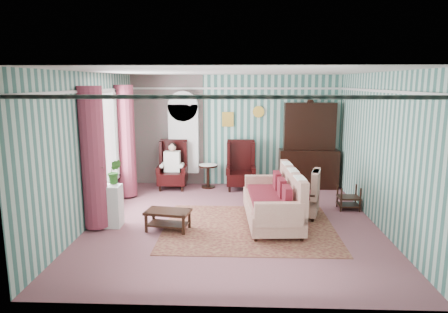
{
  "coord_description": "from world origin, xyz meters",
  "views": [
    {
      "loc": [
        0.11,
        -7.48,
        2.72
      ],
      "look_at": [
        -0.21,
        0.6,
        1.2
      ],
      "focal_mm": 32.0,
      "sensor_mm": 36.0,
      "label": 1
    }
  ],
  "objects_px": {
    "plant_stand": "(107,206)",
    "sofa": "(272,197)",
    "coffee_table": "(168,220)",
    "wingback_left": "(172,165)",
    "bookcase": "(184,144)",
    "wingback_right": "(241,165)",
    "dresser_hutch": "(309,143)",
    "floral_armchair": "(300,190)",
    "round_side_table": "(208,176)",
    "seated_woman": "(173,166)",
    "nest_table": "(349,197)"
  },
  "relations": [
    {
      "from": "plant_stand",
      "to": "sofa",
      "type": "relative_size",
      "value": 0.37
    },
    {
      "from": "coffee_table",
      "to": "plant_stand",
      "type": "bearing_deg",
      "value": 171.64
    },
    {
      "from": "coffee_table",
      "to": "wingback_left",
      "type": "bearing_deg",
      "value": 97.72
    },
    {
      "from": "bookcase",
      "to": "wingback_right",
      "type": "bearing_deg",
      "value": -14.57
    },
    {
      "from": "bookcase",
      "to": "plant_stand",
      "type": "height_order",
      "value": "bookcase"
    },
    {
      "from": "dresser_hutch",
      "to": "floral_armchair",
      "type": "xyz_separation_m",
      "value": [
        -0.55,
        -2.29,
        -0.64
      ]
    },
    {
      "from": "bookcase",
      "to": "plant_stand",
      "type": "bearing_deg",
      "value": -108.49
    },
    {
      "from": "dresser_hutch",
      "to": "plant_stand",
      "type": "height_order",
      "value": "dresser_hutch"
    },
    {
      "from": "plant_stand",
      "to": "round_side_table",
      "type": "bearing_deg",
      "value": 59.62
    },
    {
      "from": "seated_woman",
      "to": "floral_armchair",
      "type": "height_order",
      "value": "seated_woman"
    },
    {
      "from": "dresser_hutch",
      "to": "wingback_left",
      "type": "height_order",
      "value": "dresser_hutch"
    },
    {
      "from": "sofa",
      "to": "plant_stand",
      "type": "bearing_deg",
      "value": 91.93
    },
    {
      "from": "sofa",
      "to": "bookcase",
      "type": "bearing_deg",
      "value": 32.83
    },
    {
      "from": "wingback_left",
      "to": "plant_stand",
      "type": "relative_size",
      "value": 1.56
    },
    {
      "from": "wingback_right",
      "to": "round_side_table",
      "type": "xyz_separation_m",
      "value": [
        -0.85,
        0.15,
        -0.33
      ]
    },
    {
      "from": "bookcase",
      "to": "wingback_left",
      "type": "bearing_deg",
      "value": -122.66
    },
    {
      "from": "wingback_left",
      "to": "nest_table",
      "type": "bearing_deg",
      "value": -20.85
    },
    {
      "from": "round_side_table",
      "to": "coffee_table",
      "type": "bearing_deg",
      "value": -99.29
    },
    {
      "from": "coffee_table",
      "to": "bookcase",
      "type": "bearing_deg",
      "value": 92.53
    },
    {
      "from": "bookcase",
      "to": "seated_woman",
      "type": "distance_m",
      "value": 0.7
    },
    {
      "from": "wingback_left",
      "to": "coffee_table",
      "type": "bearing_deg",
      "value": -82.28
    },
    {
      "from": "seated_woman",
      "to": "sofa",
      "type": "bearing_deg",
      "value": -46.2
    },
    {
      "from": "bookcase",
      "to": "seated_woman",
      "type": "height_order",
      "value": "bookcase"
    },
    {
      "from": "bookcase",
      "to": "nest_table",
      "type": "bearing_deg",
      "value": -26.92
    },
    {
      "from": "wingback_right",
      "to": "seated_woman",
      "type": "relative_size",
      "value": 1.06
    },
    {
      "from": "floral_armchair",
      "to": "dresser_hutch",
      "type": "bearing_deg",
      "value": 2.22
    },
    {
      "from": "wingback_right",
      "to": "plant_stand",
      "type": "relative_size",
      "value": 1.56
    },
    {
      "from": "nest_table",
      "to": "coffee_table",
      "type": "distance_m",
      "value": 3.92
    },
    {
      "from": "dresser_hutch",
      "to": "seated_woman",
      "type": "relative_size",
      "value": 2.0
    },
    {
      "from": "bookcase",
      "to": "dresser_hutch",
      "type": "bearing_deg",
      "value": -2.11
    },
    {
      "from": "bookcase",
      "to": "wingback_left",
      "type": "distance_m",
      "value": 0.68
    },
    {
      "from": "bookcase",
      "to": "wingback_right",
      "type": "height_order",
      "value": "bookcase"
    },
    {
      "from": "dresser_hutch",
      "to": "seated_woman",
      "type": "height_order",
      "value": "dresser_hutch"
    },
    {
      "from": "floral_armchair",
      "to": "wingback_right",
      "type": "bearing_deg",
      "value": 46.38
    },
    {
      "from": "bookcase",
      "to": "round_side_table",
      "type": "xyz_separation_m",
      "value": [
        0.65,
        -0.24,
        -0.82
      ]
    },
    {
      "from": "nest_table",
      "to": "floral_armchair",
      "type": "distance_m",
      "value": 1.24
    },
    {
      "from": "bookcase",
      "to": "wingback_right",
      "type": "xyz_separation_m",
      "value": [
        1.5,
        -0.39,
        -0.5
      ]
    },
    {
      "from": "wingback_left",
      "to": "seated_woman",
      "type": "distance_m",
      "value": 0.04
    },
    {
      "from": "nest_table",
      "to": "floral_armchair",
      "type": "relative_size",
      "value": 0.5
    },
    {
      "from": "dresser_hutch",
      "to": "nest_table",
      "type": "height_order",
      "value": "dresser_hutch"
    },
    {
      "from": "wingback_left",
      "to": "coffee_table",
      "type": "xyz_separation_m",
      "value": [
        0.4,
        -2.93,
        -0.43
      ]
    },
    {
      "from": "wingback_right",
      "to": "coffee_table",
      "type": "height_order",
      "value": "wingback_right"
    },
    {
      "from": "coffee_table",
      "to": "floral_armchair",
      "type": "bearing_deg",
      "value": 19.45
    },
    {
      "from": "plant_stand",
      "to": "nest_table",
      "type": "bearing_deg",
      "value": 13.84
    },
    {
      "from": "wingback_left",
      "to": "wingback_right",
      "type": "bearing_deg",
      "value": 0.0
    },
    {
      "from": "plant_stand",
      "to": "floral_armchair",
      "type": "height_order",
      "value": "floral_armchair"
    },
    {
      "from": "wingback_left",
      "to": "plant_stand",
      "type": "height_order",
      "value": "wingback_left"
    },
    {
      "from": "round_side_table",
      "to": "sofa",
      "type": "xyz_separation_m",
      "value": [
        1.44,
        -2.59,
        0.21
      ]
    },
    {
      "from": "dresser_hutch",
      "to": "wingback_left",
      "type": "bearing_deg",
      "value": -175.59
    },
    {
      "from": "dresser_hutch",
      "to": "coffee_table",
      "type": "height_order",
      "value": "dresser_hutch"
    }
  ]
}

